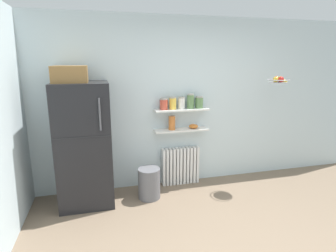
{
  "coord_description": "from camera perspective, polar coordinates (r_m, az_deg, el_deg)",
  "views": [
    {
      "loc": [
        -1.23,
        -2.04,
        1.95
      ],
      "look_at": [
        -0.29,
        1.6,
        1.05
      ],
      "focal_mm": 29.31,
      "sensor_mm": 36.0,
      "label": 1
    }
  ],
  "objects": [
    {
      "name": "storage_jar_0",
      "position": [
        4.09,
        -0.91,
        4.58
      ],
      "size": [
        0.12,
        0.12,
        0.17
      ],
      "color": "#C64C38",
      "rests_on": "wall_shelf_upper"
    },
    {
      "name": "wall_shelf_upper",
      "position": [
        4.18,
        2.85,
        3.42
      ],
      "size": [
        0.84,
        0.22,
        0.02
      ],
      "primitive_type": "cube",
      "color": "white"
    },
    {
      "name": "storage_jar_2",
      "position": [
        4.17,
        2.87,
        4.81
      ],
      "size": [
        0.1,
        0.1,
        0.18
      ],
      "color": "silver",
      "rests_on": "wall_shelf_upper"
    },
    {
      "name": "trash_bin",
      "position": [
        4.05,
        -3.94,
        -11.79
      ],
      "size": [
        0.32,
        0.32,
        0.45
      ],
      "primitive_type": "cylinder",
      "color": "slate",
      "rests_on": "ground_plane"
    },
    {
      "name": "storage_jar_4",
      "position": [
        4.26,
        6.49,
        4.92
      ],
      "size": [
        0.12,
        0.12,
        0.18
      ],
      "color": "#5B7F4C",
      "rests_on": "wall_shelf_upper"
    },
    {
      "name": "hanging_fruit_basket",
      "position": [
        4.45,
        22.04,
        8.87
      ],
      "size": [
        0.32,
        0.32,
        0.1
      ],
      "color": "#B2B2B7"
    },
    {
      "name": "wall_shelf_lower",
      "position": [
        4.25,
        2.8,
        -0.8
      ],
      "size": [
        0.84,
        0.22,
        0.02
      ],
      "primitive_type": "cube",
      "color": "white"
    },
    {
      "name": "storage_jar_3",
      "position": [
        4.21,
        4.7,
        5.16
      ],
      "size": [
        0.11,
        0.11,
        0.23
      ],
      "color": "#5B7F4C",
      "rests_on": "wall_shelf_upper"
    },
    {
      "name": "ground_plane",
      "position": [
        3.43,
        9.99,
        -21.4
      ],
      "size": [
        7.04,
        7.04,
        0.0
      ],
      "primitive_type": "plane",
      "color": "#7A6651"
    },
    {
      "name": "storage_jar_1",
      "position": [
        4.13,
        1.0,
        4.78
      ],
      "size": [
        0.11,
        0.11,
        0.19
      ],
      "color": "yellow",
      "rests_on": "wall_shelf_upper"
    },
    {
      "name": "back_wall",
      "position": [
        4.32,
        2.19,
        4.79
      ],
      "size": [
        7.04,
        0.1,
        2.6
      ],
      "primitive_type": "cube",
      "color": "silver",
      "rests_on": "ground_plane"
    },
    {
      "name": "vase",
      "position": [
        4.18,
        0.82,
        0.63
      ],
      "size": [
        0.1,
        0.1,
        0.21
      ],
      "primitive_type": "cylinder",
      "color": "#CC7033",
      "rests_on": "wall_shelf_lower"
    },
    {
      "name": "shelf_bowl",
      "position": [
        4.3,
        5.32,
        -0.05
      ],
      "size": [
        0.14,
        0.14,
        0.06
      ],
      "primitive_type": "ellipsoid",
      "color": "orange",
      "rests_on": "wall_shelf_lower"
    },
    {
      "name": "refrigerator",
      "position": [
        3.87,
        -17.16,
        -3.11
      ],
      "size": [
        0.71,
        0.68,
        1.89
      ],
      "color": "black",
      "rests_on": "ground_plane"
    },
    {
      "name": "radiator",
      "position": [
        4.47,
        2.6,
        -8.26
      ],
      "size": [
        0.6,
        0.12,
        0.6
      ],
      "color": "white",
      "rests_on": "ground_plane"
    }
  ]
}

